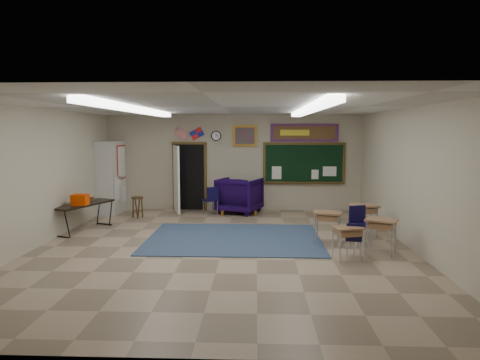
{
  "coord_description": "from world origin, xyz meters",
  "views": [
    {
      "loc": [
        0.72,
        -8.93,
        2.5
      ],
      "look_at": [
        0.31,
        1.5,
        1.3
      ],
      "focal_mm": 32.0,
      "sensor_mm": 36.0,
      "label": 1
    }
  ],
  "objects_px": {
    "student_desk_front_left": "(328,226)",
    "wooden_stool": "(138,207)",
    "wingback_armchair": "(240,195)",
    "student_desk_front_right": "(363,219)",
    "folding_table": "(84,216)"
  },
  "relations": [
    {
      "from": "student_desk_front_right",
      "to": "folding_table",
      "type": "bearing_deg",
      "value": 169.25
    },
    {
      "from": "student_desk_front_left",
      "to": "student_desk_front_right",
      "type": "xyz_separation_m",
      "value": [
        0.95,
        0.68,
        0.03
      ]
    },
    {
      "from": "wingback_armchair",
      "to": "wooden_stool",
      "type": "distance_m",
      "value": 3.06
    },
    {
      "from": "wingback_armchair",
      "to": "student_desk_front_right",
      "type": "bearing_deg",
      "value": 158.56
    },
    {
      "from": "wingback_armchair",
      "to": "folding_table",
      "type": "distance_m",
      "value": 4.59
    },
    {
      "from": "wingback_armchair",
      "to": "folding_table",
      "type": "relative_size",
      "value": 0.67
    },
    {
      "from": "student_desk_front_left",
      "to": "wooden_stool",
      "type": "xyz_separation_m",
      "value": [
        -5.03,
        2.68,
        -0.09
      ]
    },
    {
      "from": "student_desk_front_left",
      "to": "folding_table",
      "type": "bearing_deg",
      "value": -174.4
    },
    {
      "from": "student_desk_front_right",
      "to": "student_desk_front_left",
      "type": "bearing_deg",
      "value": -152.22
    },
    {
      "from": "wingback_armchair",
      "to": "folding_table",
      "type": "height_order",
      "value": "wingback_armchair"
    },
    {
      "from": "wooden_stool",
      "to": "student_desk_front_left",
      "type": "bearing_deg",
      "value": -28.08
    },
    {
      "from": "folding_table",
      "to": "wingback_armchair",
      "type": "bearing_deg",
      "value": 55.0
    },
    {
      "from": "student_desk_front_right",
      "to": "wooden_stool",
      "type": "xyz_separation_m",
      "value": [
        -5.97,
        2.0,
        -0.11
      ]
    },
    {
      "from": "student_desk_front_left",
      "to": "wingback_armchair",
      "type": "bearing_deg",
      "value": 135.89
    },
    {
      "from": "student_desk_front_right",
      "to": "folding_table",
      "type": "distance_m",
      "value": 6.88
    }
  ]
}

